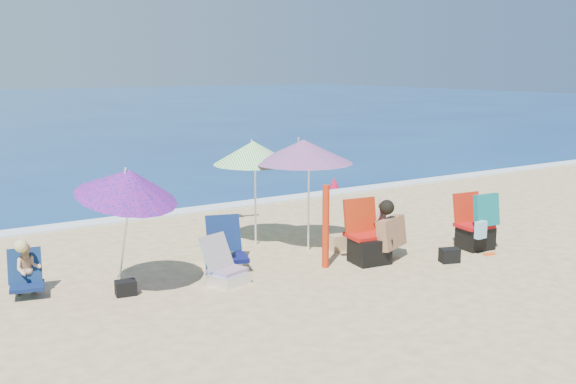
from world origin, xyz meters
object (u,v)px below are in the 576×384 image
chair_navy (224,253)px  person_center (385,230)px  umbrella_turquoise (304,151)px  umbrella_striped (253,153)px  umbrella_blue (128,184)px  chair_rainbow (225,270)px  camp_chair_right (476,229)px  person_left (27,269)px  furled_umbrella (327,218)px  camp_chair_left (368,244)px

chair_navy → person_center: bearing=-24.2°
umbrella_turquoise → umbrella_striped: 0.88m
umbrella_turquoise → umbrella_blue: umbrella_turquoise is taller
chair_navy → chair_rainbow: chair_navy is taller
umbrella_striped → person_center: umbrella_striped is taller
umbrella_striped → camp_chair_right: (2.99, -2.24, -1.24)m
chair_rainbow → umbrella_turquoise: bearing=24.4°
umbrella_turquoise → person_left: size_ratio=2.67×
umbrella_striped → furled_umbrella: size_ratio=1.29×
furled_umbrella → person_left: (-4.09, 1.15, -0.41)m
chair_rainbow → umbrella_blue: bearing=169.5°
chair_navy → person_center: (2.32, -1.04, 0.28)m
chair_navy → camp_chair_left: 2.23m
umbrella_turquoise → camp_chair_left: size_ratio=2.16×
umbrella_striped → person_center: (1.32, -1.86, -1.11)m
umbrella_blue → camp_chair_right: (5.61, -0.94, -1.16)m
camp_chair_right → person_center: person_center is taller
furled_umbrella → person_center: bearing=-6.1°
furled_umbrella → camp_chair_right: bearing=-10.2°
umbrella_striped → camp_chair_left: 2.47m
chair_rainbow → person_left: (-2.47, 0.94, 0.19)m
umbrella_turquoise → furled_umbrella: size_ratio=1.50×
furled_umbrella → camp_chair_right: 2.79m
chair_rainbow → camp_chair_left: (2.33, -0.31, 0.12)m
umbrella_striped → chair_rainbow: bearing=-131.0°
chair_navy → camp_chair_left: (1.98, -1.03, 0.09)m
furled_umbrella → person_center: furled_umbrella is taller
camp_chair_right → chair_rainbow: bearing=170.8°
umbrella_striped → furled_umbrella: umbrella_striped is taller
umbrella_turquoise → camp_chair_right: bearing=-32.6°
person_center → person_left: 5.29m
umbrella_blue → camp_chair_left: (3.60, -0.55, -1.22)m
umbrella_turquoise → furled_umbrella: (-0.28, -1.07, -0.88)m
umbrella_blue → camp_chair_left: size_ratio=1.89×
umbrella_turquoise → umbrella_striped: bearing=129.2°
person_center → person_left: (-5.14, 1.26, -0.12)m
camp_chair_left → person_center: person_center is taller
camp_chair_right → umbrella_blue: bearing=170.5°
camp_chair_left → person_center: 0.38m
furled_umbrella → person_center: size_ratio=1.43×
camp_chair_left → person_center: size_ratio=0.99×
person_center → camp_chair_left: bearing=179.1°
umbrella_striped → person_center: 2.54m
furled_umbrella → chair_navy: bearing=143.9°
umbrella_blue → camp_chair_left: 3.84m
umbrella_striped → chair_navy: umbrella_striped is taller
person_center → umbrella_striped: bearing=125.3°
chair_navy → umbrella_blue: bearing=-163.4°
umbrella_striped → furled_umbrella: (0.28, -1.75, -0.82)m
camp_chair_left → umbrella_striped: bearing=117.9°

